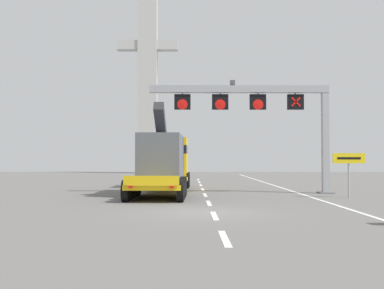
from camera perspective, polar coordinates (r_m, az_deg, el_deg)
The scene contains 7 objects.
ground at distance 18.67m, azimuth 1.36°, elevation -8.32°, with size 112.00×112.00×0.00m, color slate.
lane_markings at distance 29.87m, azimuth 1.45°, elevation -5.82°, with size 0.20×37.07×0.01m.
edge_line_right at distance 31.35m, azimuth 12.12°, elevation -5.59°, with size 0.20×63.00×0.01m, color silver.
overhead_lane_gantry at distance 29.18m, azimuth 8.54°, elevation 4.66°, with size 11.30×0.90×6.96m.
heavy_haul_truck_yellow at distance 30.38m, azimuth -3.30°, elevation -2.01°, with size 3.38×14.13×5.30m.
exit_sign_yellow at distance 26.88m, azimuth 18.62°, elevation -2.18°, with size 1.77×0.15×2.43m.
bridge_pylon_distant at distance 70.20m, azimuth -5.45°, elevation 9.34°, with size 9.00×2.00×30.40m.
Camera 1 is at (-0.57, -18.54, 2.15)m, focal length 43.63 mm.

